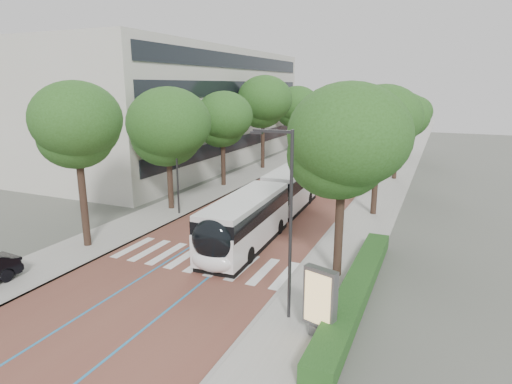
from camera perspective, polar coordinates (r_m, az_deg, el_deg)
ground at (r=24.32m, az=-8.67°, el=-9.80°), size 160.00×160.00×0.00m
road at (r=60.69m, az=11.93°, el=4.52°), size 11.00×140.00×0.02m
sidewalk_left at (r=62.62m, az=5.19°, el=5.11°), size 4.00×140.00×0.12m
sidewalk_right at (r=59.64m, az=19.00°, el=3.94°), size 4.00×140.00×0.12m
kerb_left at (r=62.05m, az=6.86°, el=4.98°), size 0.20×140.00×0.14m
kerb_right at (r=59.82m, az=17.19°, el=4.11°), size 0.20×140.00×0.14m
zebra_crossing at (r=24.99m, az=-7.04°, el=-9.01°), size 10.55×3.60×0.01m
lane_line_left at (r=61.03m, az=10.46°, el=4.66°), size 0.12×126.00×0.01m
lane_line_right at (r=60.39m, az=13.41°, el=4.41°), size 0.12×126.00×0.01m
office_building at (r=56.44m, az=-10.56°, el=11.04°), size 18.11×40.00×14.00m
hedge at (r=21.05m, az=13.26°, el=-12.42°), size 1.20×14.00×0.80m
streetlight_near at (r=17.33m, az=4.10°, el=-2.59°), size 1.82×0.20×8.00m
streetlight_far at (r=41.33m, az=15.99°, el=6.65°), size 1.82×0.20×8.00m
lamp_post_left at (r=32.80m, az=-10.51°, el=3.91°), size 0.14×0.14×8.00m
trees_left at (r=47.69m, az=-0.65°, el=10.40°), size 6.45×60.22×10.30m
trees_right at (r=38.63m, az=17.24°, el=8.49°), size 5.95×47.51×9.39m
lead_bus at (r=29.67m, az=1.50°, el=-1.87°), size 3.29×18.49×3.20m
bus_queued_0 at (r=44.91m, az=10.67°, el=3.38°), size 3.24×12.52×3.20m
bus_queued_1 at (r=57.18m, az=13.38°, el=5.51°), size 2.98×12.48×3.20m
bus_queued_2 at (r=69.69m, az=15.36°, el=6.87°), size 3.22×12.52×3.20m
ad_panel at (r=17.37m, az=8.51°, el=-14.15°), size 1.42×0.75×2.85m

